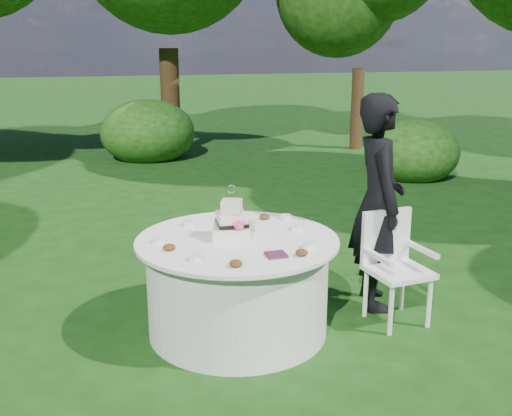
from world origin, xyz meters
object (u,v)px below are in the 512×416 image
Objects in this scene: table at (238,285)px; chair at (393,259)px; guest at (378,203)px; napkins at (276,255)px; cake at (232,223)px.

table is 1.29m from chair.
table is (-1.28, -0.16, -0.53)m from guest.
napkins is at bearing 132.00° from guest.
cake is 0.46× the size of chair.
cake is at bearing 108.58° from guest.
guest is at bearing 5.61° from cake.
napkins is at bearing -68.79° from cake.
cake is at bearing 172.18° from chair.
cake is 1.37m from chair.
napkins is 0.34× the size of cake.
napkins reaches higher than table.
guest is 2.02× the size of chair.
guest is 1.17× the size of table.
napkins is 0.15× the size of chair.
guest is 1.31m from cake.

